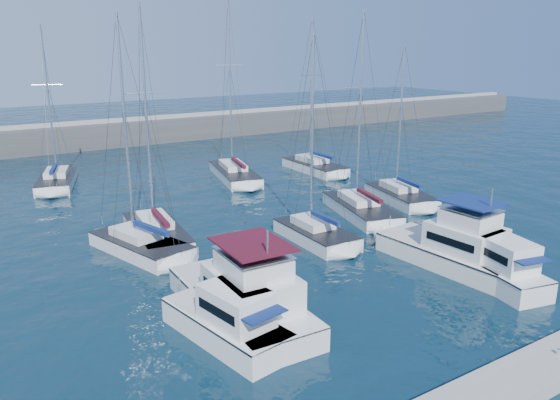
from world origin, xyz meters
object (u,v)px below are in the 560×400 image
motor_yacht_port_outer (229,323)px  motor_yacht_port_inner (245,299)px  sailboat_mid_a (140,245)px  sailboat_mid_e (400,195)px  motor_yacht_stbd_outer (496,268)px  sailboat_mid_b (157,232)px  sailboat_mid_c (316,233)px  motor_yacht_stbd_inner (455,249)px  sailboat_back_c (314,166)px  sailboat_back_b (234,173)px  sailboat_back_a (57,181)px  sailboat_mid_d (361,208)px

motor_yacht_port_outer → motor_yacht_port_inner: bearing=31.2°
sailboat_mid_a → sailboat_mid_e: bearing=-16.1°
motor_yacht_stbd_outer → sailboat_mid_b: (-13.48, 17.23, -0.41)m
sailboat_mid_c → sailboat_mid_a: bearing=160.2°
motor_yacht_port_inner → sailboat_mid_e: 24.29m
sailboat_mid_a → sailboat_mid_c: sailboat_mid_a is taller
motor_yacht_stbd_inner → motor_yacht_stbd_outer: motor_yacht_stbd_inner is taller
sailboat_mid_c → motor_yacht_stbd_inner: bearing=-59.4°
motor_yacht_port_inner → motor_yacht_stbd_outer: (13.95, -3.83, -0.19)m
motor_yacht_port_outer → sailboat_mid_a: size_ratio=0.47×
motor_yacht_port_outer → sailboat_back_c: size_ratio=0.45×
motor_yacht_port_outer → motor_yacht_stbd_inner: 15.52m
motor_yacht_port_outer → sailboat_mid_b: 14.90m
sailboat_mid_a → sailboat_mid_e: 22.80m
sailboat_back_b → sailboat_back_a: bearing=171.7°
motor_yacht_stbd_inner → sailboat_mid_d: 11.22m
sailboat_mid_e → sailboat_back_a: (-23.78, 21.42, 0.01)m
sailboat_back_a → motor_yacht_stbd_inner: bearing=-47.0°
motor_yacht_port_outer → sailboat_back_c: 35.26m
sailboat_mid_d → sailboat_back_a: 29.08m
motor_yacht_stbd_inner → sailboat_mid_d: sailboat_mid_d is taller
motor_yacht_port_outer → sailboat_back_b: size_ratio=0.40×
motor_yacht_port_inner → sailboat_mid_c: 11.95m
sailboat_mid_c → motor_yacht_port_inner: bearing=-141.0°
sailboat_mid_c → sailboat_mid_e: bearing=20.8°
motor_yacht_stbd_inner → sailboat_back_b: sailboat_back_b is taller
sailboat_mid_c → sailboat_mid_d: size_ratio=0.90×
sailboat_back_a → motor_yacht_stbd_outer: bearing=-48.8°
sailboat_back_c → sailboat_mid_a: bearing=-149.8°
motor_yacht_port_outer → sailboat_back_c: sailboat_back_c is taller
motor_yacht_stbd_outer → sailboat_mid_c: size_ratio=0.51×
motor_yacht_stbd_inner → motor_yacht_stbd_outer: 2.95m
motor_yacht_stbd_inner → sailboat_mid_c: 9.23m
motor_yacht_stbd_inner → sailboat_mid_b: bearing=129.3°
sailboat_back_a → sailboat_back_b: sailboat_back_b is taller
sailboat_mid_c → sailboat_back_b: bearing=80.4°
sailboat_mid_c → sailboat_mid_e: sailboat_mid_c is taller
motor_yacht_port_outer → sailboat_mid_d: (17.62, 11.49, -0.42)m
sailboat_mid_b → motor_yacht_stbd_outer: bearing=-45.1°
sailboat_back_b → sailboat_mid_a: bearing=-121.0°
motor_yacht_port_inner → motor_yacht_stbd_inner: size_ratio=1.11×
motor_yacht_stbd_inner → motor_yacht_stbd_outer: (0.01, -2.95, -0.19)m
sailboat_mid_c → sailboat_back_a: sailboat_back_a is taller
motor_yacht_stbd_outer → sailboat_mid_a: size_ratio=0.47×
motor_yacht_stbd_outer → sailboat_mid_c: (-4.43, 11.03, -0.41)m
sailboat_mid_a → sailboat_back_a: size_ratio=1.00×
motor_yacht_port_outer → motor_yacht_port_inner: size_ratio=0.72×
sailboat_mid_b → sailboat_mid_e: (21.03, -2.11, -0.02)m
motor_yacht_stbd_inner → sailboat_mid_e: sailboat_mid_e is taller
motor_yacht_port_inner → motor_yacht_stbd_inner: same height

